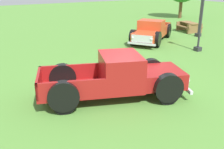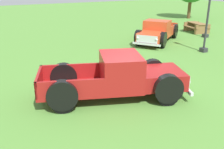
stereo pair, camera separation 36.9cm
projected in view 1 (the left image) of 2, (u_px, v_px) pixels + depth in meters
name	position (u px, v px, depth m)	size (l,w,h in m)	color
ground_plane	(123.00, 86.00, 10.44)	(80.00, 80.00, 0.00)	#548C38
pickup_truck_foreground	(122.00, 77.00, 9.24)	(3.50, 5.61, 1.62)	maroon
pickup_truck_behind_left	(151.00, 32.00, 17.60)	(4.35, 5.01, 1.51)	#D14723
lamp_post_near	(201.00, 19.00, 14.97)	(0.36, 0.36, 3.63)	#2D2D33
lamp_post_far	(201.00, 9.00, 18.89)	(0.36, 0.36, 4.00)	#2D2D33
picnic_table	(189.00, 26.00, 21.33)	(2.06, 1.81, 0.78)	olive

